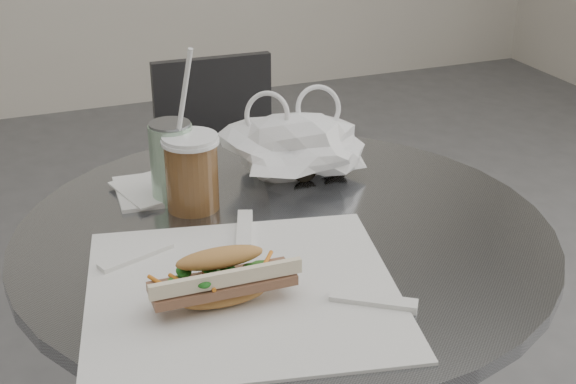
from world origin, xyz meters
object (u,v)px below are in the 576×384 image
object	(u,v)px
cafe_table	(285,384)
banh_mi	(222,279)
chair_far	(232,226)
sunglasses	(319,168)
iced_coffee	(192,171)
drink_can	(172,162)

from	to	relation	value
cafe_table	banh_mi	size ratio (longest dim) A/B	3.58
banh_mi	chair_far	bearing A→B (deg)	73.33
cafe_table	sunglasses	world-z (taller)	sunglasses
iced_coffee	sunglasses	bearing A→B (deg)	8.41
banh_mi	drink_can	xyz separation A→B (m)	(0.02, 0.31, 0.02)
chair_far	banh_mi	world-z (taller)	banh_mi
cafe_table	drink_can	size ratio (longest dim) A/B	6.15
cafe_table	drink_can	world-z (taller)	drink_can
cafe_table	chair_far	bearing A→B (deg)	78.26
cafe_table	banh_mi	world-z (taller)	banh_mi
cafe_table	drink_can	bearing A→B (deg)	129.36
chair_far	iced_coffee	bearing A→B (deg)	70.63
drink_can	cafe_table	bearing A→B (deg)	-50.64
sunglasses	drink_can	distance (m)	0.24
banh_mi	sunglasses	distance (m)	0.39
drink_can	chair_far	bearing A→B (deg)	66.05
cafe_table	sunglasses	distance (m)	0.34
iced_coffee	drink_can	bearing A→B (deg)	117.94
iced_coffee	sunglasses	xyz separation A→B (m)	(0.22, 0.03, -0.04)
chair_far	sunglasses	world-z (taller)	sunglasses
iced_coffee	sunglasses	size ratio (longest dim) A/B	2.45
banh_mi	cafe_table	bearing A→B (deg)	49.44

